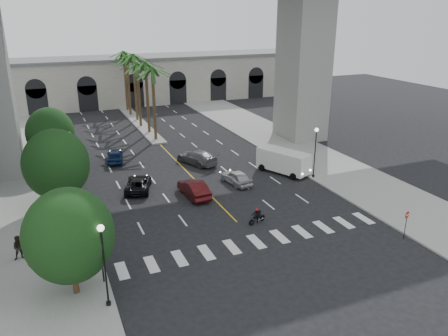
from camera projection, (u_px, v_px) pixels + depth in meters
ground at (248, 233)px, 33.95m from camera, size 140.00×140.00×0.00m
sidewalk_left at (37, 192)px, 41.42m from camera, size 8.00×100.00×0.15m
sidewalk_right at (305, 154)px, 52.42m from camera, size 8.00×100.00×0.15m
median at (139, 123)px, 66.84m from camera, size 2.00×24.00×0.20m
pier_building at (117, 80)px, 80.16m from camera, size 71.00×10.50×8.50m
palm_a at (152, 71)px, 55.13m from camera, size 3.20×3.20×10.30m
palm_b at (146, 66)px, 58.54m from camera, size 3.20×3.20×10.60m
palm_c at (137, 66)px, 62.05m from camera, size 3.20×3.20×10.10m
palm_d at (133, 58)px, 65.40m from camera, size 3.20×3.20×10.90m
palm_e at (127, 59)px, 68.93m from camera, size 3.20×3.20×10.40m
palm_f at (124, 55)px, 72.41m from camera, size 3.20×3.20×10.70m
street_tree_near at (69, 236)px, 25.22m from camera, size 5.20×5.20×6.89m
street_tree_mid at (56, 164)px, 36.42m from camera, size 5.44×5.44×7.21m
street_tree_far at (50, 133)px, 46.92m from camera, size 5.04×5.04×6.68m
lamp_post_left_near at (104, 259)px, 24.34m from camera, size 0.40×0.40×5.35m
lamp_post_left_far at (71, 153)px, 42.54m from camera, size 0.40×0.40×5.35m
lamp_post_right at (315, 148)px, 43.97m from camera, size 0.40×0.40×5.35m
traffic_signal_near at (101, 249)px, 26.79m from camera, size 0.25×0.18×3.65m
traffic_signal_far at (92, 221)px, 30.25m from camera, size 0.25×0.18×3.65m
motorcycle_rider at (257, 216)px, 35.35m from camera, size 1.72×0.72×1.29m
car_a at (236, 177)px, 43.37m from camera, size 2.19×4.26×1.39m
car_b at (194, 189)px, 40.35m from camera, size 1.93×4.79×1.55m
car_c at (138, 184)px, 41.83m from camera, size 3.62×5.23×1.33m
car_d at (197, 157)px, 49.12m from camera, size 4.06×5.81×1.56m
car_e at (115, 156)px, 49.69m from camera, size 2.45×4.51×1.45m
cargo_van at (284, 161)px, 46.10m from camera, size 4.29×6.07×2.43m
pedestrian_a at (58, 220)px, 33.69m from camera, size 0.76×0.60×1.81m
pedestrian_b at (19, 248)px, 29.78m from camera, size 0.87×0.69×1.77m
do_not_enter_sign at (407, 219)px, 32.52m from camera, size 0.54×0.17×2.27m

